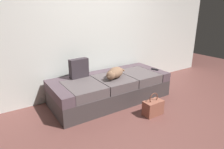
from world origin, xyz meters
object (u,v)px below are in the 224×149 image
Objects in this scene: throw_pillow at (79,68)px; tv_remote at (155,69)px; couch at (111,88)px; dog_tan at (115,73)px; handbag at (153,107)px.

tv_remote is at bearing -15.70° from throw_pillow.
tv_remote reaches higher than couch.
tv_remote is at bearing -1.93° from dog_tan.
tv_remote is 1.05m from handbag.
couch is 6.38× the size of throw_pillow.
throw_pillow is (-0.50, 0.26, 0.40)m from couch.
couch is 5.74× the size of handbag.
dog_tan is 0.96m from tv_remote.
throw_pillow is 0.90× the size of handbag.
couch is 1.01m from tv_remote.
handbag is (-0.70, -0.70, -0.35)m from tv_remote.
dog_tan reaches higher than tv_remote.
throw_pillow is (-1.47, 0.41, 0.16)m from tv_remote.
throw_pillow reaches higher than handbag.
throw_pillow is at bearing 143.34° from dog_tan.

